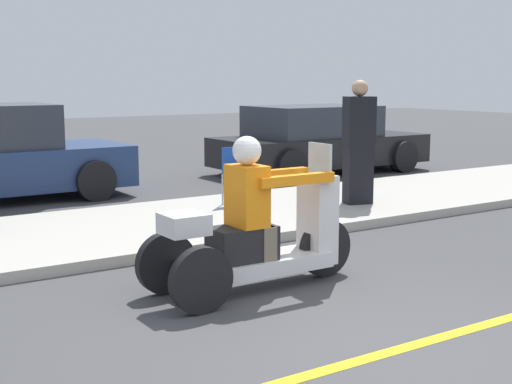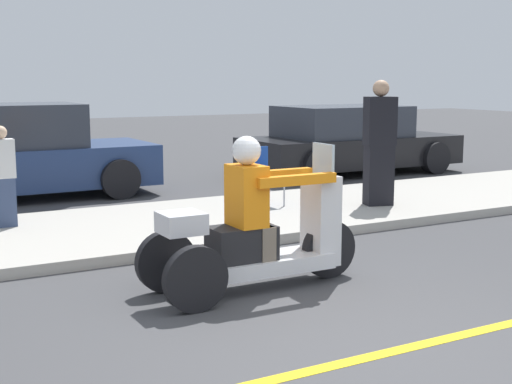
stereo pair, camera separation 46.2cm
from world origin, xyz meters
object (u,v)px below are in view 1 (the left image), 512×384
at_px(spectator_mid_group, 359,145).
at_px(folding_chair_set_back, 240,170).
at_px(motorcycle_trike, 257,235).
at_px(parked_car_lot_right, 318,141).

xyz_separation_m(spectator_mid_group, folding_chair_set_back, (-1.47, 0.87, -0.35)).
bearing_deg(spectator_mid_group, folding_chair_set_back, 149.49).
relative_size(motorcycle_trike, parked_car_lot_right, 0.48).
relative_size(motorcycle_trike, spectator_mid_group, 1.20).
xyz_separation_m(motorcycle_trike, parked_car_lot_right, (5.53, 6.12, 0.14)).
distance_m(motorcycle_trike, spectator_mid_group, 4.14).
height_order(spectator_mid_group, parked_car_lot_right, spectator_mid_group).
distance_m(motorcycle_trike, folding_chair_set_back, 3.77).
distance_m(motorcycle_trike, parked_car_lot_right, 8.25).
bearing_deg(spectator_mid_group, motorcycle_trike, -144.26).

